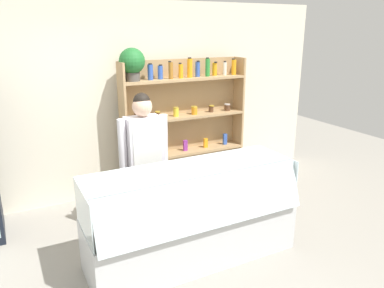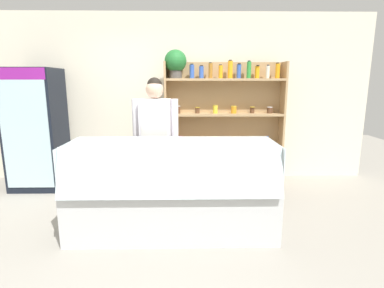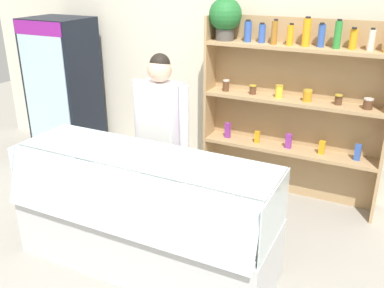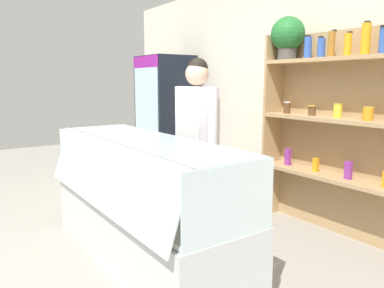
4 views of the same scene
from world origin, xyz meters
name	(u,v)px [view 1 (image 1 of 4)]	position (x,y,z in m)	size (l,w,h in m)	color
ground_plane	(172,262)	(0.00, 0.00, 0.00)	(12.00, 12.00, 0.00)	gray
back_wall	(111,102)	(0.00, 2.00, 1.35)	(6.80, 0.10, 2.70)	silver
shelving_unit	(175,109)	(0.83, 1.69, 1.22)	(1.87, 0.34, 2.09)	tan
deli_display_case	(192,231)	(0.22, -0.01, 0.31)	(2.17, 0.77, 1.01)	silver
shop_clerk	(144,154)	(-0.01, 0.69, 0.99)	(0.58, 0.25, 1.67)	#2D2D38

